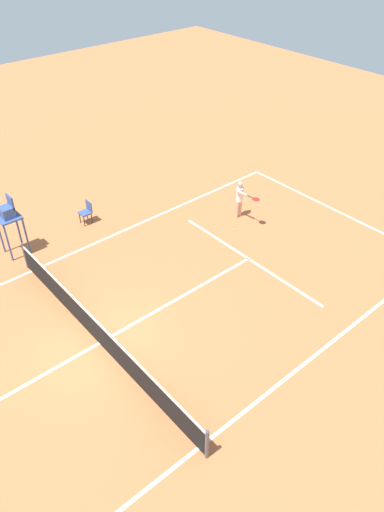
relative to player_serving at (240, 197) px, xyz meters
The scene contains 7 objects.
ground_plane 8.65m from the player_serving, 105.42° to the left, with size 60.00×60.00×0.00m, color #C66B3D.
court_lines 8.65m from the player_serving, 105.42° to the left, with size 9.28×23.72×0.01m.
tennis_net 8.61m from the player_serving, 105.42° to the left, with size 9.88×0.10×1.07m.
player_serving is the anchor object (origin of this frame).
tennis_ball 1.40m from the player_serving, 124.64° to the left, with size 0.07×0.07×0.07m, color #CCE033.
umpire_chair 8.98m from the player_serving, 65.57° to the left, with size 0.80×0.80×2.41m.
courtside_chair_mid 6.33m from the player_serving, 53.10° to the left, with size 0.44×0.46×0.95m.
Camera 1 is at (-9.58, 4.48, 11.11)m, focal length 34.13 mm.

